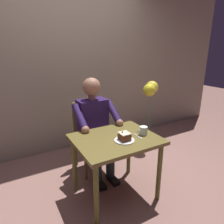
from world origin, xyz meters
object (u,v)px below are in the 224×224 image
at_px(dining_table, 116,147).
at_px(chair, 90,132).
at_px(coffee_cup, 143,130).
at_px(seated_person, 95,126).
at_px(dessert_spoon, 139,137).
at_px(balloon_display, 150,97).
at_px(cake_slice, 124,136).

bearing_deg(dining_table, chair, -90.00).
bearing_deg(coffee_cup, seated_person, -62.63).
xyz_separation_m(chair, dessert_spoon, (-0.21, 0.79, 0.20)).
distance_m(chair, balloon_display, 1.17).
bearing_deg(chair, seated_person, 90.00).
xyz_separation_m(chair, coffee_cup, (-0.30, 0.75, 0.24)).
bearing_deg(chair, dining_table, 90.00).
distance_m(cake_slice, balloon_display, 1.42).
relative_size(chair, coffee_cup, 7.48).
bearing_deg(dining_table, balloon_display, -144.17).
distance_m(cake_slice, coffee_cup, 0.26).
height_order(dining_table, cake_slice, cake_slice).
bearing_deg(chair, coffee_cup, 111.73).
relative_size(dessert_spoon, balloon_display, 0.13).
xyz_separation_m(cake_slice, balloon_display, (-1.08, -0.91, 0.08)).
height_order(dining_table, balloon_display, balloon_display).
bearing_deg(balloon_display, coffee_cup, 47.00).
relative_size(seated_person, dessert_spoon, 8.74).
bearing_deg(chair, cake_slice, 92.92).
xyz_separation_m(dining_table, dessert_spoon, (-0.21, 0.11, 0.11)).
bearing_deg(cake_slice, coffee_cup, -173.29).
relative_size(dining_table, seated_person, 0.68).
relative_size(chair, dessert_spoon, 6.39).
bearing_deg(dining_table, cake_slice, 111.11).
relative_size(seated_person, cake_slice, 11.55).
bearing_deg(seated_person, coffee_cup, 117.37).
distance_m(seated_person, coffee_cup, 0.65).
xyz_separation_m(seated_person, dessert_spoon, (-0.21, 0.62, 0.05)).
bearing_deg(dessert_spoon, cake_slice, -2.79).
height_order(dining_table, dessert_spoon, dessert_spoon).
bearing_deg(balloon_display, dining_table, 35.83).
bearing_deg(cake_slice, dining_table, -68.89).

